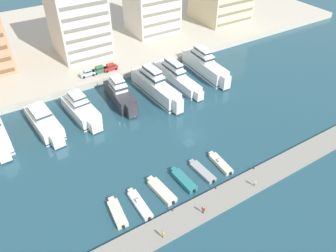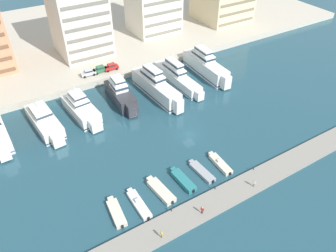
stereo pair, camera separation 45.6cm
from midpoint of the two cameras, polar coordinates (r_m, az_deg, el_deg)
ground_plane at (r=73.81m, az=3.92°, el=-1.55°), size 400.00×400.00×0.00m
quay_promenade at (r=124.70m, az=-13.90°, el=15.52°), size 180.00×70.00×1.91m
pier_dock at (r=64.02m, az=13.26°, el=-10.22°), size 120.00×4.81×0.60m
yacht_ivory_left at (r=79.61m, az=-20.56°, el=0.81°), size 5.86×17.02×6.47m
yacht_white_mid_left at (r=80.74m, az=-14.69°, el=2.95°), size 5.93×15.98×7.57m
yacht_charcoal_center_left at (r=83.53m, az=-8.08°, el=5.50°), size 4.97×15.42×8.36m
yacht_white_center at (r=85.25m, az=-1.96°, el=6.94°), size 5.04×20.71×9.26m
yacht_white_center_right at (r=91.18m, az=1.70°, el=8.72°), size 3.94×21.60×7.84m
yacht_white_mid_right at (r=95.77m, az=6.70°, el=10.45°), size 4.74×20.41×9.18m
motorboat_cream_far_left at (r=59.14m, az=-8.77°, el=-14.65°), size 2.47×7.00×0.91m
motorboat_white_left at (r=59.86m, az=-4.90°, el=-13.37°), size 1.74×7.78×1.35m
motorboat_cream_mid_left at (r=61.51m, az=-1.08°, el=-11.17°), size 2.75×7.73×0.96m
motorboat_teal_center_left at (r=63.20m, az=2.83°, el=-9.42°), size 2.16×7.16×1.02m
motorboat_grey_center at (r=65.22m, az=6.09°, el=-7.90°), size 2.20×7.20×0.82m
motorboat_cream_center_right at (r=67.20m, az=9.24°, el=-6.46°), size 2.00×7.09×1.24m
car_silver_far_left at (r=93.88m, az=-13.57°, el=9.07°), size 4.16×2.05×1.80m
car_green_left at (r=94.87m, az=-11.61°, el=9.69°), size 4.15×2.01×1.80m
car_red_mid_left at (r=95.55m, az=-9.72°, el=10.15°), size 4.12×1.96×1.80m
apartment_block_mid_left at (r=103.49m, az=-15.30°, el=18.55°), size 14.73×16.02×26.62m
pedestrian_near_edge at (r=57.75m, az=6.22°, el=-14.30°), size 0.42×0.55×1.64m
pedestrian_mid_deck at (r=63.39m, az=14.98°, el=-9.58°), size 0.43×0.49×1.56m
pedestrian_far_side at (r=54.72m, az=-0.86°, el=-18.29°), size 0.26×0.64×1.66m
bollard_west at (r=58.25m, az=0.86°, el=-14.37°), size 0.20×0.20×0.61m
bollard_west_mid at (r=62.00m, az=8.44°, el=-10.58°), size 0.20×0.20×0.61m
bollard_east_mid at (r=66.90m, az=14.88°, el=-7.15°), size 0.20×0.20×0.61m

